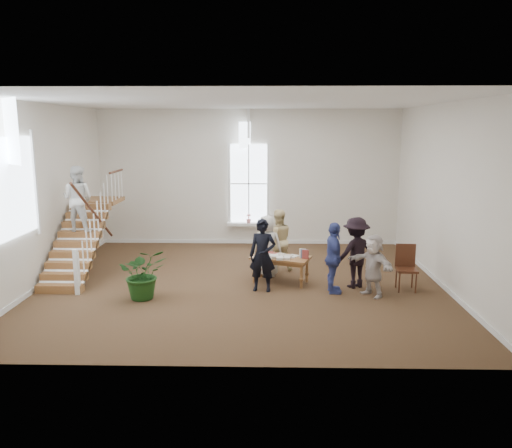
{
  "coord_description": "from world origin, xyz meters",
  "views": [
    {
      "loc": [
        0.63,
        -12.14,
        3.9
      ],
      "look_at": [
        0.34,
        0.4,
        1.46
      ],
      "focal_mm": 35.0,
      "sensor_mm": 36.0,
      "label": 1
    }
  ],
  "objects_px": {
    "woman_cluster_a": "(333,258)",
    "woman_cluster_b": "(356,253)",
    "elderly_woman": "(267,246)",
    "floor_plant": "(143,273)",
    "side_chair": "(406,264)",
    "person_yellow": "(278,240)",
    "library_table": "(280,260)",
    "police_officer": "(263,255)",
    "woman_cluster_c": "(373,265)"
  },
  "relations": [
    {
      "from": "police_officer",
      "to": "side_chair",
      "type": "relative_size",
      "value": 1.59
    },
    {
      "from": "library_table",
      "to": "police_officer",
      "type": "height_order",
      "value": "police_officer"
    },
    {
      "from": "side_chair",
      "to": "floor_plant",
      "type": "bearing_deg",
      "value": -169.46
    },
    {
      "from": "police_officer",
      "to": "person_yellow",
      "type": "xyz_separation_m",
      "value": [
        0.4,
        1.75,
        -0.03
      ]
    },
    {
      "from": "side_chair",
      "to": "woman_cluster_c",
      "type": "bearing_deg",
      "value": -147.73
    },
    {
      "from": "elderly_woman",
      "to": "floor_plant",
      "type": "bearing_deg",
      "value": 39.98
    },
    {
      "from": "police_officer",
      "to": "person_yellow",
      "type": "distance_m",
      "value": 1.8
    },
    {
      "from": "library_table",
      "to": "woman_cluster_c",
      "type": "distance_m",
      "value": 2.35
    },
    {
      "from": "police_officer",
      "to": "woman_cluster_a",
      "type": "distance_m",
      "value": 1.69
    },
    {
      "from": "floor_plant",
      "to": "side_chair",
      "type": "relative_size",
      "value": 1.08
    },
    {
      "from": "woman_cluster_a",
      "to": "floor_plant",
      "type": "xyz_separation_m",
      "value": [
        -4.42,
        -0.51,
        -0.26
      ]
    },
    {
      "from": "library_table",
      "to": "police_officer",
      "type": "bearing_deg",
      "value": -104.81
    },
    {
      "from": "woman_cluster_b",
      "to": "floor_plant",
      "type": "xyz_separation_m",
      "value": [
        -5.02,
        -0.96,
        -0.28
      ]
    },
    {
      "from": "person_yellow",
      "to": "floor_plant",
      "type": "relative_size",
      "value": 1.43
    },
    {
      "from": "person_yellow",
      "to": "floor_plant",
      "type": "bearing_deg",
      "value": 24.85
    },
    {
      "from": "woman_cluster_b",
      "to": "floor_plant",
      "type": "distance_m",
      "value": 5.12
    },
    {
      "from": "elderly_woman",
      "to": "side_chair",
      "type": "bearing_deg",
      "value": 169.19
    },
    {
      "from": "library_table",
      "to": "person_yellow",
      "type": "bearing_deg",
      "value": 111.21
    },
    {
      "from": "elderly_woman",
      "to": "woman_cluster_b",
      "type": "bearing_deg",
      "value": 163.86
    },
    {
      "from": "library_table",
      "to": "person_yellow",
      "type": "distance_m",
      "value": 1.13
    },
    {
      "from": "floor_plant",
      "to": "side_chair",
      "type": "distance_m",
      "value": 6.28
    },
    {
      "from": "elderly_woman",
      "to": "person_yellow",
      "type": "height_order",
      "value": "person_yellow"
    },
    {
      "from": "police_officer",
      "to": "woman_cluster_a",
      "type": "relative_size",
      "value": 1.03
    },
    {
      "from": "person_yellow",
      "to": "side_chair",
      "type": "distance_m",
      "value": 3.47
    },
    {
      "from": "woman_cluster_a",
      "to": "police_officer",
      "type": "bearing_deg",
      "value": 86.19
    },
    {
      "from": "woman_cluster_c",
      "to": "woman_cluster_b",
      "type": "bearing_deg",
      "value": 170.37
    },
    {
      "from": "woman_cluster_b",
      "to": "side_chair",
      "type": "bearing_deg",
      "value": 146.99
    },
    {
      "from": "elderly_woman",
      "to": "woman_cluster_b",
      "type": "xyz_separation_m",
      "value": [
        2.18,
        -0.91,
        0.06
      ]
    },
    {
      "from": "person_yellow",
      "to": "side_chair",
      "type": "height_order",
      "value": "person_yellow"
    },
    {
      "from": "floor_plant",
      "to": "side_chair",
      "type": "bearing_deg",
      "value": 7.48
    },
    {
      "from": "side_chair",
      "to": "police_officer",
      "type": "bearing_deg",
      "value": -173.77
    },
    {
      "from": "elderly_woman",
      "to": "floor_plant",
      "type": "xyz_separation_m",
      "value": [
        -2.84,
        -1.87,
        -0.22
      ]
    },
    {
      "from": "library_table",
      "to": "woman_cluster_b",
      "type": "height_order",
      "value": "woman_cluster_b"
    },
    {
      "from": "library_table",
      "to": "floor_plant",
      "type": "xyz_separation_m",
      "value": [
        -3.17,
        -1.27,
        -0.01
      ]
    },
    {
      "from": "woman_cluster_a",
      "to": "woman_cluster_b",
      "type": "bearing_deg",
      "value": -53.14
    },
    {
      "from": "elderly_woman",
      "to": "side_chair",
      "type": "relative_size",
      "value": 1.47
    },
    {
      "from": "library_table",
      "to": "floor_plant",
      "type": "relative_size",
      "value": 1.34
    },
    {
      "from": "woman_cluster_a",
      "to": "floor_plant",
      "type": "bearing_deg",
      "value": 96.6
    },
    {
      "from": "woman_cluster_c",
      "to": "elderly_woman",
      "type": "bearing_deg",
      "value": -156.57
    },
    {
      "from": "side_chair",
      "to": "person_yellow",
      "type": "bearing_deg",
      "value": 156.3
    },
    {
      "from": "woman_cluster_c",
      "to": "library_table",
      "type": "bearing_deg",
      "value": -148.45
    },
    {
      "from": "library_table",
      "to": "side_chair",
      "type": "height_order",
      "value": "side_chair"
    },
    {
      "from": "woman_cluster_a",
      "to": "woman_cluster_b",
      "type": "relative_size",
      "value": 0.98
    },
    {
      "from": "woman_cluster_a",
      "to": "floor_plant",
      "type": "distance_m",
      "value": 4.46
    },
    {
      "from": "woman_cluster_b",
      "to": "police_officer",
      "type": "bearing_deg",
      "value": -17.73
    },
    {
      "from": "police_officer",
      "to": "side_chair",
      "type": "distance_m",
      "value": 3.5
    },
    {
      "from": "woman_cluster_b",
      "to": "floor_plant",
      "type": "height_order",
      "value": "woman_cluster_b"
    },
    {
      "from": "person_yellow",
      "to": "side_chair",
      "type": "relative_size",
      "value": 1.54
    },
    {
      "from": "library_table",
      "to": "floor_plant",
      "type": "bearing_deg",
      "value": -138.91
    },
    {
      "from": "library_table",
      "to": "police_officer",
      "type": "xyz_separation_m",
      "value": [
        -0.44,
        -0.65,
        0.28
      ]
    }
  ]
}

